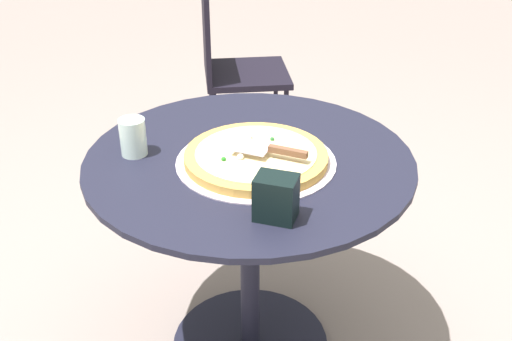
% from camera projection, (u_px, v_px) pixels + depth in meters
% --- Properties ---
extents(patio_table, '(0.94, 0.94, 0.73)m').
position_uv_depth(patio_table, '(250.00, 216.00, 1.83)').
color(patio_table, black).
rests_on(patio_table, ground).
extents(pizza_on_tray, '(0.45, 0.45, 0.05)m').
position_uv_depth(pizza_on_tray, '(256.00, 157.00, 1.69)').
color(pizza_on_tray, silver).
rests_on(pizza_on_tray, patio_table).
extents(pizza_server, '(0.21, 0.11, 0.02)m').
position_uv_depth(pizza_server, '(271.00, 149.00, 1.65)').
color(pizza_server, silver).
rests_on(pizza_server, pizza_on_tray).
extents(drinking_cup, '(0.07, 0.07, 0.11)m').
position_uv_depth(drinking_cup, '(133.00, 137.00, 1.71)').
color(drinking_cup, silver).
rests_on(drinking_cup, patio_table).
extents(napkin_dispenser, '(0.11, 0.09, 0.11)m').
position_uv_depth(napkin_dispenser, '(276.00, 198.00, 1.43)').
color(napkin_dispenser, black).
rests_on(napkin_dispenser, patio_table).
extents(patio_chair_far, '(0.48, 0.48, 0.88)m').
position_uv_depth(patio_chair_far, '(231.00, 62.00, 3.02)').
color(patio_chair_far, black).
rests_on(patio_chair_far, ground).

